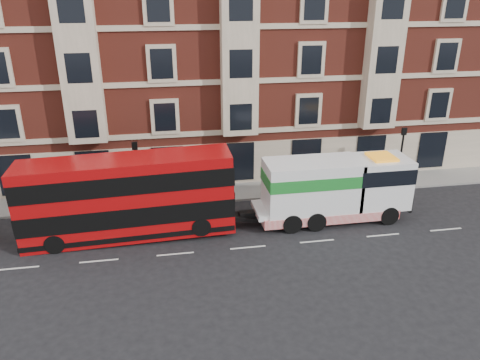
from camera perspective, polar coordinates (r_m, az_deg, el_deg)
name	(u,v)px	position (r m, az deg, el deg)	size (l,w,h in m)	color
ground	(248,247)	(26.18, 0.97, -8.23)	(120.00, 120.00, 0.00)	black
sidewalk	(228,192)	(32.72, -1.49, -1.48)	(90.00, 3.00, 0.15)	slate
victorian_terrace	(218,33)	(37.54, -2.64, 17.43)	(45.00, 12.00, 20.40)	maroon
lamp_post_west	(137,169)	(30.29, -12.47, 1.27)	(0.35, 0.15, 4.35)	black
lamp_post_east	(401,153)	(34.35, 19.04, 3.10)	(0.35, 0.15, 4.35)	black
double_decker_bus	(128,196)	(26.92, -13.55, -1.94)	(11.75, 2.70, 4.76)	#A6090B
tow_truck	(332,189)	(28.80, 11.17, -1.04)	(9.41, 2.78, 3.92)	white
pedestrian	(109,189)	(32.21, -15.66, -1.10)	(0.57, 0.37, 1.56)	#191D32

